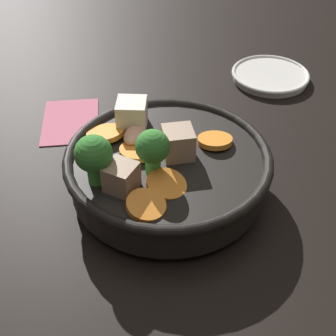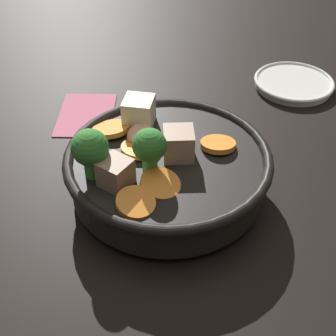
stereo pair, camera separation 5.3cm
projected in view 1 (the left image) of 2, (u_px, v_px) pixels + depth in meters
name	position (u px, v px, depth m)	size (l,w,h in m)	color
ground_plane	(168.00, 191.00, 0.55)	(3.00, 3.00, 0.00)	black
stirfry_bowl	(166.00, 166.00, 0.52)	(0.23, 0.23, 0.11)	black
side_saucer	(270.00, 75.00, 0.74)	(0.12, 0.12, 0.01)	white
napkin	(71.00, 121.00, 0.66)	(0.12, 0.10, 0.00)	#D16B84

